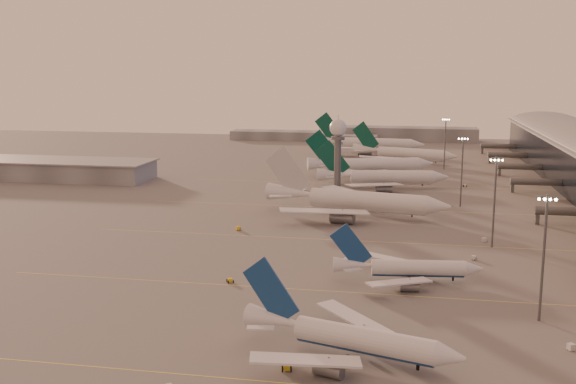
# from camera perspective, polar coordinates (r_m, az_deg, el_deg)

# --- Properties ---
(ground) EXTENTS (700.00, 700.00, 0.00)m
(ground) POSITION_cam_1_polar(r_m,az_deg,el_deg) (143.56, -3.29, -9.28)
(ground) COLOR #585656
(ground) RESTS_ON ground
(taxiway_markings) EXTENTS (180.00, 185.25, 0.02)m
(taxiway_markings) POSITION_cam_1_polar(r_m,az_deg,el_deg) (193.32, 9.44, -4.19)
(taxiway_markings) COLOR #D1C74A
(taxiway_markings) RESTS_ON ground
(hangar) EXTENTS (82.00, 27.00, 8.50)m
(hangar) POSITION_cam_1_polar(r_m,az_deg,el_deg) (314.27, -18.66, 1.85)
(hangar) COLOR slate
(hangar) RESTS_ON ground
(radar_tower) EXTENTS (6.40, 6.40, 31.10)m
(radar_tower) POSITION_cam_1_polar(r_m,az_deg,el_deg) (254.14, 4.24, 4.23)
(radar_tower) COLOR #4F5256
(radar_tower) RESTS_ON ground
(mast_a) EXTENTS (3.60, 0.56, 25.00)m
(mast_a) POSITION_cam_1_polar(r_m,az_deg,el_deg) (138.00, 20.83, -4.81)
(mast_a) COLOR #4F5256
(mast_a) RESTS_ON ground
(mast_b) EXTENTS (3.60, 0.56, 25.00)m
(mast_b) POSITION_cam_1_polar(r_m,az_deg,el_deg) (190.65, 17.08, -0.49)
(mast_b) COLOR #4F5256
(mast_b) RESTS_ON ground
(mast_c) EXTENTS (3.60, 0.56, 25.00)m
(mast_c) POSITION_cam_1_polar(r_m,az_deg,el_deg) (244.23, 14.51, 1.96)
(mast_c) COLOR #4F5256
(mast_c) RESTS_ON ground
(mast_d) EXTENTS (3.60, 0.56, 25.00)m
(mast_d) POSITION_cam_1_polar(r_m,az_deg,el_deg) (333.29, 13.16, 4.22)
(mast_d) COLOR #4F5256
(mast_d) RESTS_ON ground
(distant_horizon) EXTENTS (165.00, 37.50, 9.00)m
(distant_horizon) POSITION_cam_1_polar(r_m,az_deg,el_deg) (459.42, 6.76, 4.83)
(distant_horizon) COLOR slate
(distant_horizon) RESTS_ON ground
(narrowbody_near) EXTENTS (39.18, 30.80, 15.74)m
(narrowbody_near) POSITION_cam_1_polar(r_m,az_deg,el_deg) (116.48, 5.17, -12.45)
(narrowbody_near) COLOR silver
(narrowbody_near) RESTS_ON ground
(narrowbody_mid) EXTENTS (34.93, 27.73, 13.67)m
(narrowbody_mid) POSITION_cam_1_polar(r_m,az_deg,el_deg) (157.57, 10.07, -6.55)
(narrowbody_mid) COLOR silver
(narrowbody_mid) RESTS_ON ground
(widebody_white) EXTENTS (62.98, 49.98, 22.40)m
(widebody_white) POSITION_cam_1_polar(r_m,az_deg,el_deg) (223.95, 5.75, -1.06)
(widebody_white) COLOR silver
(widebody_white) RESTS_ON ground
(greentail_a) EXTENTS (54.15, 43.44, 19.75)m
(greentail_a) POSITION_cam_1_polar(r_m,az_deg,el_deg) (276.78, 8.03, 1.02)
(greentail_a) COLOR silver
(greentail_a) RESTS_ON ground
(greentail_b) EXTENTS (57.42, 45.69, 21.48)m
(greentail_b) POSITION_cam_1_polar(r_m,az_deg,el_deg) (308.28, 7.05, 2.06)
(greentail_b) COLOR silver
(greentail_b) RESTS_ON ground
(greentail_c) EXTENTS (54.80, 43.51, 20.72)m
(greentail_c) POSITION_cam_1_polar(r_m,az_deg,el_deg) (352.93, 9.79, 3.03)
(greentail_c) COLOR silver
(greentail_c) RESTS_ON ground
(greentail_d) EXTENTS (63.65, 51.20, 23.13)m
(greentail_d) POSITION_cam_1_polar(r_m,az_deg,el_deg) (391.14, 6.93, 3.88)
(greentail_d) COLOR silver
(greentail_d) RESTS_ON ground
(gsv_truck_a) EXTENTS (5.12, 4.22, 2.00)m
(gsv_truck_a) POSITION_cam_1_polar(r_m,az_deg,el_deg) (108.20, -9.83, -15.70)
(gsv_truck_a) COLOR silver
(gsv_truck_a) RESTS_ON ground
(gsv_tug_near) EXTENTS (2.98, 4.18, 1.09)m
(gsv_tug_near) POSITION_cam_1_polar(r_m,az_deg,el_deg) (113.07, -0.11, -14.60)
(gsv_tug_near) COLOR gold
(gsv_tug_near) RESTS_ON ground
(gsv_catering_a) EXTENTS (6.05, 4.66, 4.55)m
(gsv_catering_a) POSITION_cam_1_polar(r_m,az_deg,el_deg) (129.55, 22.99, -11.29)
(gsv_catering_a) COLOR silver
(gsv_catering_a) RESTS_ON ground
(gsv_tug_mid) EXTENTS (3.35, 3.79, 0.93)m
(gsv_tug_mid) POSITION_cam_1_polar(r_m,az_deg,el_deg) (156.07, -4.93, -7.48)
(gsv_tug_mid) COLOR gold
(gsv_tug_mid) RESTS_ON ground
(gsv_truck_b) EXTENTS (5.65, 2.79, 2.18)m
(gsv_truck_b) POSITION_cam_1_polar(r_m,az_deg,el_deg) (179.38, 15.60, -5.23)
(gsv_truck_b) COLOR silver
(gsv_truck_b) RESTS_ON ground
(gsv_truck_c) EXTENTS (6.45, 5.14, 2.51)m
(gsv_truck_c) POSITION_cam_1_polar(r_m,az_deg,el_deg) (204.35, -4.11, -2.91)
(gsv_truck_c) COLOR gold
(gsv_truck_c) RESTS_ON ground
(gsv_catering_b) EXTENTS (5.89, 3.86, 4.45)m
(gsv_catering_b) POSITION_cam_1_polar(r_m,az_deg,el_deg) (198.36, 16.38, -3.44)
(gsv_catering_b) COLOR silver
(gsv_catering_b) RESTS_ON ground
(gsv_tug_far) EXTENTS (4.18, 3.84, 1.03)m
(gsv_tug_far) POSITION_cam_1_polar(r_m,az_deg,el_deg) (239.98, 8.41, -1.16)
(gsv_tug_far) COLOR silver
(gsv_tug_far) RESTS_ON ground
(gsv_truck_d) EXTENTS (3.53, 6.53, 2.50)m
(gsv_truck_d) POSITION_cam_1_polar(r_m,az_deg,el_deg) (269.78, 1.52, 0.40)
(gsv_truck_d) COLOR silver
(gsv_truck_d) RESTS_ON ground
(gsv_tug_hangar) EXTENTS (3.45, 2.24, 0.94)m
(gsv_tug_hangar) POSITION_cam_1_polar(r_m,az_deg,el_deg) (287.71, 14.75, 0.53)
(gsv_tug_hangar) COLOR silver
(gsv_tug_hangar) RESTS_ON ground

